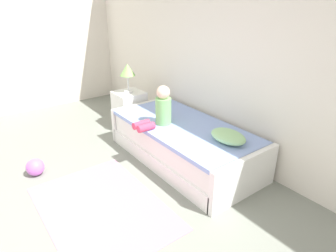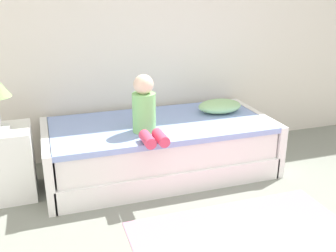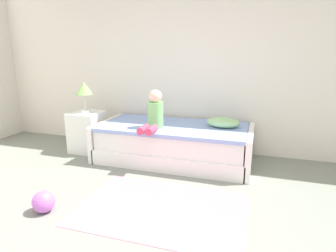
# 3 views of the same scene
# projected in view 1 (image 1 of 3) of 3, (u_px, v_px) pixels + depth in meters

# --- Properties ---
(ground_plane) EXTENTS (9.20, 9.20, 0.00)m
(ground_plane) POSITION_uv_depth(u_px,v_px,m) (34.00, 248.00, 2.53)
(ground_plane) COLOR gray
(wall_rear) EXTENTS (7.20, 0.10, 2.90)m
(wall_rear) POSITION_uv_depth(u_px,v_px,m) (248.00, 48.00, 3.36)
(wall_rear) COLOR silver
(wall_rear) RESTS_ON ground
(bed) EXTENTS (2.11, 1.00, 0.50)m
(bed) POSITION_uv_depth(u_px,v_px,m) (183.00, 143.00, 3.81)
(bed) COLOR white
(bed) RESTS_ON ground
(nightstand) EXTENTS (0.44, 0.44, 0.60)m
(nightstand) POSITION_uv_depth(u_px,v_px,m) (130.00, 110.00, 4.77)
(nightstand) COLOR white
(nightstand) RESTS_ON ground
(table_lamp) EXTENTS (0.24, 0.24, 0.45)m
(table_lamp) POSITION_uv_depth(u_px,v_px,m) (127.00, 71.00, 4.51)
(table_lamp) COLOR silver
(table_lamp) RESTS_ON nightstand
(child_figure) EXTENTS (0.20, 0.51, 0.50)m
(child_figure) POSITION_uv_depth(u_px,v_px,m) (160.00, 109.00, 3.64)
(child_figure) COLOR #7FC672
(child_figure) RESTS_ON bed
(pillow) EXTENTS (0.44, 0.30, 0.13)m
(pillow) POSITION_uv_depth(u_px,v_px,m) (228.00, 136.00, 3.26)
(pillow) COLOR #99CC8C
(pillow) RESTS_ON bed
(toy_ball) EXTENTS (0.21, 0.21, 0.21)m
(toy_ball) POSITION_uv_depth(u_px,v_px,m) (35.00, 167.00, 3.52)
(toy_ball) COLOR #CC66D8
(toy_ball) RESTS_ON ground
(area_rug) EXTENTS (1.60, 1.10, 0.01)m
(area_rug) POSITION_uv_depth(u_px,v_px,m) (102.00, 208.00, 3.00)
(area_rug) COLOR pink
(area_rug) RESTS_ON ground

